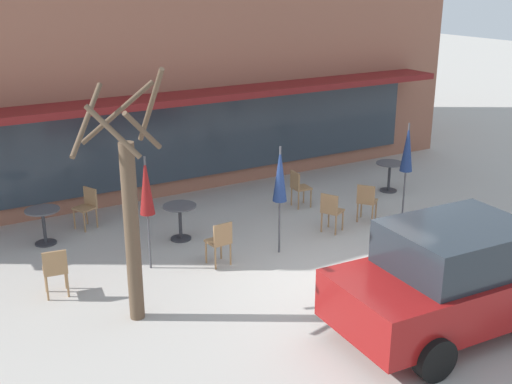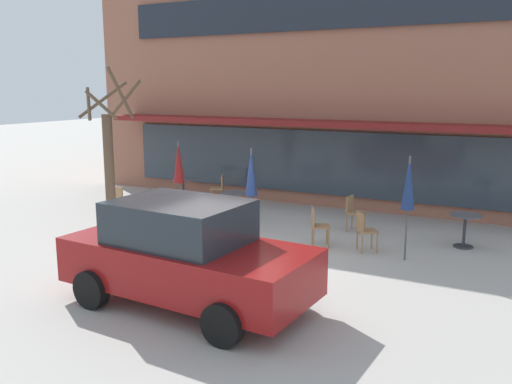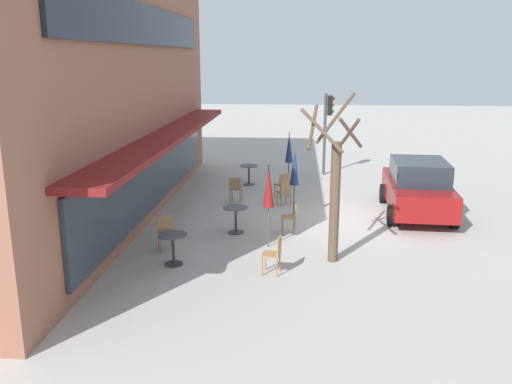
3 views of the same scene
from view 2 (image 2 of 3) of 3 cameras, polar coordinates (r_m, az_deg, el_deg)
name	(u,v)px [view 2 (image 2 of 3)]	position (r m, az deg, el deg)	size (l,w,h in m)	color
ground_plane	(219,262)	(11.39, -3.87, -7.32)	(80.00, 80.00, 0.00)	#ADA8A0
building_facade	(365,75)	(20.00, 11.38, 11.96)	(16.82, 9.10, 7.96)	#935B47
cafe_table_near_wall	(233,201)	(14.75, -2.40, -0.98)	(0.70, 0.70, 0.76)	#333338
cafe_table_streetside	(183,186)	(17.09, -7.66, 0.59)	(0.70, 0.70, 0.76)	#333338
cafe_table_by_tree	(465,225)	(13.09, 21.12, -3.27)	(0.70, 0.70, 0.76)	#333338
patio_umbrella_green_folded	(409,184)	(11.50, 15.77, 0.83)	(0.28, 0.28, 2.20)	#4C4C51
patio_umbrella_cream_folded	(179,163)	(14.32, -8.14, 3.08)	(0.28, 0.28, 2.20)	#4C4C51
patio_umbrella_corner_open	(251,173)	(12.47, -0.51, 2.02)	(0.28, 0.28, 2.20)	#4C4C51
cafe_chair_0	(353,211)	(13.81, 10.20, -1.93)	(0.43, 0.43, 0.89)	#9E754C
cafe_chair_1	(219,187)	(16.89, -3.88, 0.58)	(0.53, 0.53, 0.89)	#9E754C
cafe_chair_2	(121,199)	(15.44, -14.03, -0.72)	(0.46, 0.46, 0.89)	#9E754C
cafe_chair_3	(364,229)	(12.12, 11.32, -3.79)	(0.56, 0.56, 0.89)	#9E754C
cafe_chair_4	(206,213)	(13.39, -5.30, -2.22)	(0.43, 0.43, 0.89)	#9E754C
cafe_chair_5	(317,224)	(12.36, 6.47, -3.36)	(0.54, 0.54, 0.89)	#9E754C
parked_sedan	(186,254)	(9.01, -7.42, -6.50)	(4.29, 2.20, 1.76)	maroon
street_tree	(110,160)	(13.62, -15.16, 3.22)	(1.56, 1.47, 4.06)	brown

